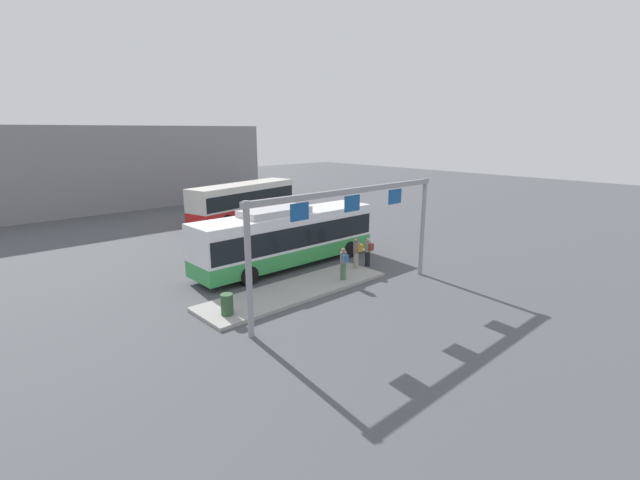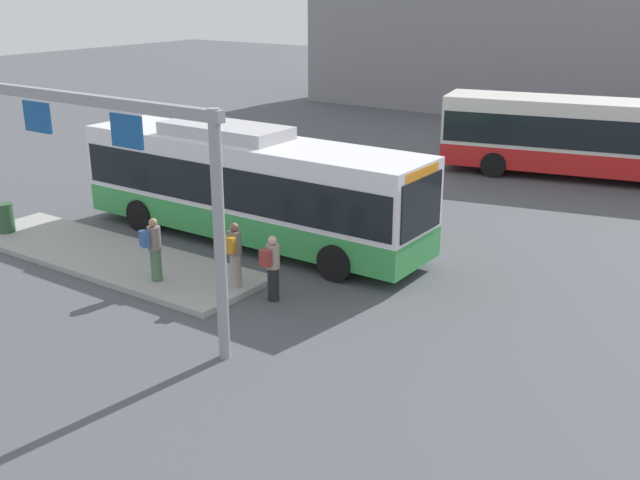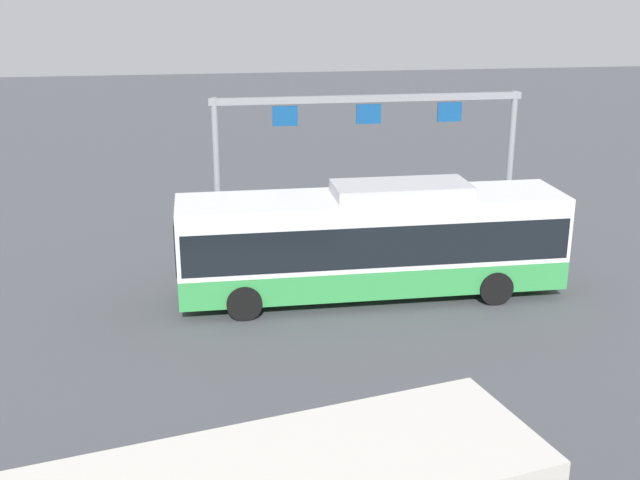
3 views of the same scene
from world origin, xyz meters
name	(u,v)px [view 2 (image 2 of 3)]	position (x,y,z in m)	size (l,w,h in m)	color
ground_plane	(251,241)	(0.00, 0.00, 0.00)	(120.00, 120.00, 0.00)	#4C4F54
platform_curb	(107,256)	(-2.33, -3.55, 0.08)	(10.00, 2.80, 0.16)	#9E9E99
bus_main	(249,183)	(-0.01, 0.00, 1.81)	(11.39, 2.70, 3.46)	green
bus_background_left	(582,133)	(5.80, 13.43, 1.78)	(10.97, 4.75, 3.10)	red
person_boarding	(234,253)	(2.24, -3.28, 1.05)	(0.42, 0.57, 1.67)	gray
person_waiting_near	(272,267)	(3.33, -3.16, 0.89)	(0.36, 0.54, 1.67)	black
person_waiting_mid	(154,248)	(0.30, -4.16, 1.05)	(0.47, 0.59, 1.67)	#476B4C
platform_sign_gantry	(41,145)	(-1.15, -6.04, 3.85)	(11.35, 0.24, 5.20)	gray
station_building	(557,44)	(-0.14, 27.93, 4.01)	(29.68, 8.00, 8.02)	gray
trash_bin	(5,218)	(-6.41, -3.98, 0.61)	(0.52, 0.52, 0.90)	#2D5133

